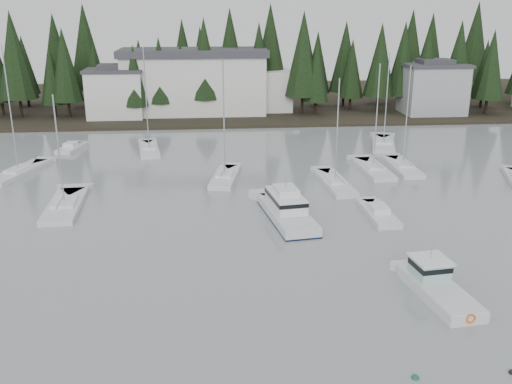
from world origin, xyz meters
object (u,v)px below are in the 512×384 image
cabin_cruiser_center (287,211)px  runabout_1 (379,215)px  house_west (116,92)px  sailboat_12 (402,168)px  sailboat_0 (149,150)px  sailboat_9 (65,207)px  sailboat_8 (383,145)px  lobster_boat_teal (437,288)px  sailboat_2 (19,173)px  harbor_inn (206,82)px  runabout_3 (71,149)px  sailboat_3 (225,178)px  sailboat_4 (373,170)px  house_east_a (433,88)px  sailboat_11 (335,184)px

cabin_cruiser_center → runabout_1: size_ratio=1.52×
house_west → sailboat_12: (37.89, -33.85, -4.58)m
house_west → sailboat_0: bearing=-72.1°
sailboat_9 → sailboat_8: bearing=-62.4°
sailboat_8 → sailboat_0: bearing=106.5°
lobster_boat_teal → sailboat_9: (-28.65, 19.66, -0.44)m
sailboat_2 → sailboat_12: (44.51, -1.63, -0.02)m
lobster_boat_teal → sailboat_0: size_ratio=0.55×
harbor_inn → sailboat_12: (22.84, -37.20, -5.70)m
runabout_3 → sailboat_9: bearing=-156.6°
cabin_cruiser_center → sailboat_3: size_ratio=0.78×
sailboat_9 → sailboat_2: bearing=30.0°
sailboat_3 → sailboat_9: bearing=128.3°
house_west → sailboat_2: bearing=-101.6°
harbor_inn → sailboat_4: 42.73m
house_east_a → harbor_inn: size_ratio=0.36×
sailboat_3 → sailboat_8: 26.51m
harbor_inn → lobster_boat_teal: bearing=-77.5°
sailboat_4 → sailboat_11: sailboat_4 is taller
sailboat_0 → runabout_3: (-10.45, 1.51, 0.04)m
sailboat_4 → sailboat_9: size_ratio=1.13×
sailboat_3 → sailboat_11: size_ratio=1.14×
sailboat_0 → runabout_3: size_ratio=2.38×
cabin_cruiser_center → house_east_a: bearing=-41.9°
sailboat_2 → runabout_1: size_ratio=2.16×
house_west → cabin_cruiser_center: size_ratio=0.90×
cabin_cruiser_center → runabout_3: (-25.17, 28.06, -0.53)m
sailboat_8 → runabout_1: sailboat_8 is taller
house_west → runabout_3: (-3.20, -20.91, -4.52)m
house_east_a → sailboat_12: 36.91m
house_east_a → runabout_3: size_ratio=1.80×
sailboat_0 → sailboat_9: (-5.95, -22.02, -0.04)m
sailboat_2 → sailboat_12: sailboat_2 is taller
cabin_cruiser_center → sailboat_8: (17.23, 26.99, -0.60)m
lobster_boat_teal → sailboat_0: bearing=21.6°
house_west → runabout_1: bearing=-58.2°
house_west → sailboat_9: sailboat_9 is taller
runabout_1 → runabout_3: same height
runabout_1 → lobster_boat_teal: bearing=177.3°
sailboat_3 → sailboat_8: sailboat_3 is taller
house_west → sailboat_12: bearing=-41.8°
house_west → harbor_inn: (15.04, 3.34, 1.12)m
house_east_a → cabin_cruiser_center: house_east_a is taller
runabout_1 → sailboat_12: bearing=-26.7°
house_east_a → runabout_3: (-57.20, -19.91, -4.77)m
house_east_a → sailboat_3: 51.41m
runabout_3 → runabout_1: bearing=-117.5°
house_west → house_east_a: (54.00, -1.00, 0.25)m
house_west → runabout_1: 58.03m
house_west → harbor_inn: 15.45m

